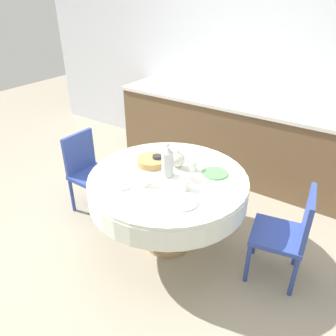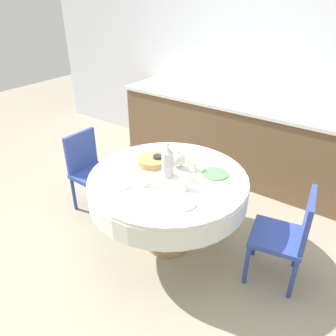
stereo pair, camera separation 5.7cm
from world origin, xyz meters
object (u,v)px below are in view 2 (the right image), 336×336
(chair_right, at_px, (90,168))
(teapot, at_px, (178,159))
(coffee_carafe, at_px, (168,162))
(chair_left, at_px, (288,234))

(chair_right, bearing_deg, teapot, 100.25)
(coffee_carafe, distance_m, teapot, 0.18)
(chair_left, relative_size, chair_right, 1.00)
(chair_left, relative_size, coffee_carafe, 2.79)
(chair_right, bearing_deg, coffee_carafe, 90.49)
(chair_right, relative_size, teapot, 4.67)
(chair_left, bearing_deg, teapot, 79.77)
(chair_left, xyz_separation_m, chair_right, (-2.02, -0.18, 0.00))
(coffee_carafe, xyz_separation_m, teapot, (-0.01, 0.17, -0.06))
(teapot, bearing_deg, chair_right, -170.71)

